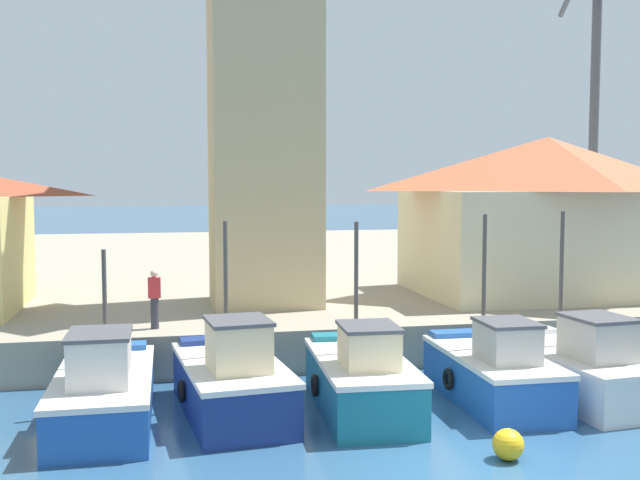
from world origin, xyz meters
TOP-DOWN VIEW (x-y plane):
  - ground_plane at (0.00, 0.00)m, footprint 300.00×300.00m
  - quay_wharf at (0.00, 27.07)m, footprint 120.00×40.00m
  - fishing_boat_far_left at (-7.13, 4.02)m, footprint 2.15×5.22m
  - fishing_boat_left_outer at (-4.36, 4.03)m, footprint 2.60×4.89m
  - fishing_boat_left_inner at (-1.45, 3.70)m, footprint 2.20×4.77m
  - fishing_boat_mid_left at (1.77, 3.72)m, footprint 2.08×4.64m
  - fishing_boat_center at (3.94, 3.74)m, footprint 2.53×5.09m
  - clock_tower at (-2.60, 11.83)m, footprint 3.91×3.91m
  - warehouse_right at (7.62, 12.12)m, footprint 9.50×6.77m
  - port_crane_near at (19.51, 28.68)m, footprint 3.17×9.64m
  - mooring_buoy at (0.48, 0.22)m, footprint 0.60×0.60m
  - dock_worker_near_tower at (-6.09, 8.18)m, footprint 0.34×0.22m

SIDE VIEW (x-z plane):
  - ground_plane at x=0.00m, z-range 0.00..0.00m
  - mooring_buoy at x=0.48m, z-range 0.00..0.60m
  - quay_wharf at x=0.00m, z-range 0.00..1.21m
  - fishing_boat_far_left at x=-7.13m, z-range -1.14..2.58m
  - fishing_boat_center at x=3.94m, z-range -1.52..2.97m
  - fishing_boat_mid_left at x=1.77m, z-range -1.48..2.96m
  - fishing_boat_left_inner at x=-1.45m, z-range -1.39..2.91m
  - fishing_boat_left_outer at x=-4.36m, z-range -1.38..2.94m
  - dock_worker_near_tower at x=-6.09m, z-range 1.25..2.87m
  - warehouse_right at x=7.62m, z-range 1.28..6.87m
  - port_crane_near at x=19.51m, z-range -1.01..17.95m
  - clock_tower at x=-2.60m, z-range 0.80..18.48m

